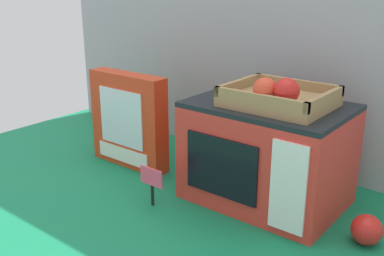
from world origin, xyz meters
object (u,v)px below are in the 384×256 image
object	(u,v)px
toy_microwave	(267,153)
price_sign	(152,181)
cookie_set_box	(128,120)
food_groups_crate	(278,97)
loose_toy_apple	(367,230)

from	to	relation	value
toy_microwave	price_sign	bearing A→B (deg)	-134.98
toy_microwave	cookie_set_box	xyz separation A→B (m)	(-0.43, -0.05, 0.01)
cookie_set_box	price_sign	distance (m)	0.29
food_groups_crate	loose_toy_apple	bearing A→B (deg)	-6.60
food_groups_crate	cookie_set_box	bearing A→B (deg)	-175.61
price_sign	loose_toy_apple	distance (m)	0.50
price_sign	loose_toy_apple	bearing A→B (deg)	18.39
cookie_set_box	price_sign	size ratio (longest dim) A/B	2.79
toy_microwave	food_groups_crate	size ratio (longest dim) A/B	1.60
food_groups_crate	loose_toy_apple	world-z (taller)	food_groups_crate
toy_microwave	cookie_set_box	world-z (taller)	cookie_set_box
food_groups_crate	toy_microwave	bearing A→B (deg)	150.72
price_sign	loose_toy_apple	xyz separation A→B (m)	(0.47, 0.16, -0.03)
food_groups_crate	price_sign	bearing A→B (deg)	-141.52
toy_microwave	price_sign	xyz separation A→B (m)	(-0.20, -0.20, -0.06)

